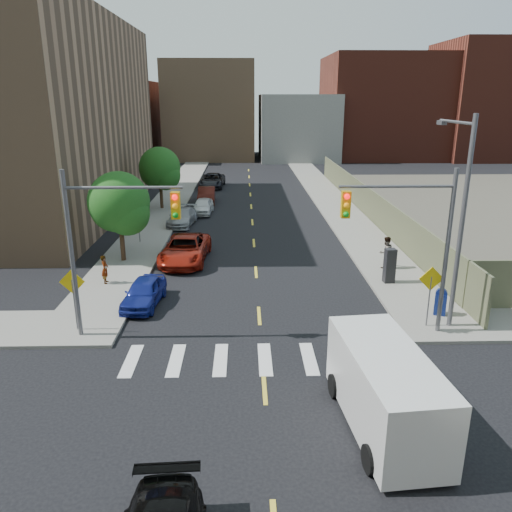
{
  "coord_description": "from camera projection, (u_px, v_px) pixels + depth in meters",
  "views": [
    {
      "loc": [
        -0.66,
        -12.99,
        9.58
      ],
      "look_at": [
        -0.08,
        10.78,
        2.0
      ],
      "focal_mm": 35.0,
      "sensor_mm": 36.0,
      "label": 1
    }
  ],
  "objects": [
    {
      "name": "bg_bldg_west",
      "position": [
        110.0,
        121.0,
        79.63
      ],
      "size": [
        14.0,
        18.0,
        12.0
      ],
      "primitive_type": "cube",
      "color": "#592319",
      "rests_on": "ground"
    },
    {
      "name": "warn_sign_ne",
      "position": [
        431.0,
        286.0,
        21.05
      ],
      "size": [
        1.06,
        0.06,
        2.83
      ],
      "color": "#59595E",
      "rests_on": "ground"
    },
    {
      "name": "fence_north",
      "position": [
        366.0,
        201.0,
        41.81
      ],
      "size": [
        0.12,
        44.0,
        2.5
      ],
      "primitive_type": "cube",
      "color": "#626547",
      "rests_on": "ground"
    },
    {
      "name": "parked_car_silver",
      "position": [
        182.0,
        217.0,
        38.96
      ],
      "size": [
        2.26,
        4.63,
        1.3
      ],
      "primitive_type": "imported",
      "rotation": [
        0.0,
        0.0,
        -0.1
      ],
      "color": "#94979B",
      "rests_on": "ground"
    },
    {
      "name": "mailbox",
      "position": [
        441.0,
        302.0,
        22.53
      ],
      "size": [
        0.62,
        0.56,
        1.26
      ],
      "rotation": [
        0.0,
        0.0,
        -0.38
      ],
      "color": "navy",
      "rests_on": "sidewalk_ne"
    },
    {
      "name": "warn_sign_nw",
      "position": [
        73.0,
        289.0,
        20.7
      ],
      "size": [
        1.06,
        0.06,
        2.83
      ],
      "color": "#59595E",
      "rests_on": "ground"
    },
    {
      "name": "bg_bldg_east",
      "position": [
        381.0,
        107.0,
        81.95
      ],
      "size": [
        18.0,
        18.0,
        16.0
      ],
      "primitive_type": "cube",
      "color": "#592319",
      "rests_on": "ground"
    },
    {
      "name": "parked_car_blue",
      "position": [
        144.0,
        292.0,
        23.91
      ],
      "size": [
        1.9,
        3.96,
        1.3
      ],
      "primitive_type": "imported",
      "rotation": [
        0.0,
        0.0,
        -0.1
      ],
      "color": "navy",
      "rests_on": "ground"
    },
    {
      "name": "signal_nw",
      "position": [
        108.0,
        233.0,
        19.5
      ],
      "size": [
        4.59,
        0.3,
        7.0
      ],
      "color": "#59595E",
      "rests_on": "ground"
    },
    {
      "name": "streetlight_ne",
      "position": [
        460.0,
        209.0,
        20.47
      ],
      "size": [
        0.25,
        3.7,
        9.0
      ],
      "color": "#59595E",
      "rests_on": "ground"
    },
    {
      "name": "tree_west_near",
      "position": [
        119.0,
        206.0,
        29.34
      ],
      "size": [
        3.66,
        3.64,
        5.52
      ],
      "color": "#332114",
      "rests_on": "ground"
    },
    {
      "name": "cargo_van",
      "position": [
        383.0,
        386.0,
        14.97
      ],
      "size": [
        2.69,
        5.64,
        2.5
      ],
      "rotation": [
        0.0,
        0.0,
        0.09
      ],
      "color": "silver",
      "rests_on": "ground"
    },
    {
      "name": "parked_car_red",
      "position": [
        185.0,
        249.0,
        30.24
      ],
      "size": [
        2.96,
        5.79,
        1.56
      ],
      "primitive_type": "imported",
      "rotation": [
        0.0,
        0.0,
        -0.07
      ],
      "color": "#9B1D0F",
      "rests_on": "ground"
    },
    {
      "name": "warn_sign_midwest",
      "position": [
        138.0,
        215.0,
        33.56
      ],
      "size": [
        1.06,
        0.06,
        2.83
      ],
      "color": "#59595E",
      "rests_on": "ground"
    },
    {
      "name": "tree_west_far",
      "position": [
        160.0,
        170.0,
        43.62
      ],
      "size": [
        3.66,
        3.64,
        5.52
      ],
      "color": "#332114",
      "rests_on": "ground"
    },
    {
      "name": "ground",
      "position": [
        267.0,
        425.0,
        15.3
      ],
      "size": [
        160.0,
        160.0,
        0.0
      ],
      "primitive_type": "plane",
      "color": "black",
      "rests_on": "ground"
    },
    {
      "name": "parked_car_black",
      "position": [
        187.0,
        247.0,
        30.97
      ],
      "size": [
        1.54,
        4.32,
        1.42
      ],
      "primitive_type": "imported",
      "rotation": [
        0.0,
        0.0,
        -0.01
      ],
      "color": "black",
      "rests_on": "ground"
    },
    {
      "name": "parked_car_maroon",
      "position": [
        207.0,
        195.0,
        47.17
      ],
      "size": [
        1.73,
        4.56,
        1.49
      ],
      "primitive_type": "imported",
      "rotation": [
        0.0,
        0.0,
        0.03
      ],
      "color": "#3F120C",
      "rests_on": "ground"
    },
    {
      "name": "pedestrian_east",
      "position": [
        386.0,
        252.0,
        28.64
      ],
      "size": [
        1.11,
        1.01,
        1.85
      ],
      "primitive_type": "imported",
      "rotation": [
        0.0,
        0.0,
        3.56
      ],
      "color": "gray",
      "rests_on": "sidewalk_ne"
    },
    {
      "name": "parked_car_white",
      "position": [
        203.0,
        206.0,
        42.76
      ],
      "size": [
        1.83,
        4.04,
        1.35
      ],
      "primitive_type": "imported",
      "rotation": [
        0.0,
        0.0,
        -0.06
      ],
      "color": "silver",
      "rests_on": "ground"
    },
    {
      "name": "sidewalk_ne",
      "position": [
        320.0,
        188.0,
        54.98
      ],
      "size": [
        3.5,
        73.0,
        0.15
      ],
      "primitive_type": "cube",
      "color": "gray",
      "rests_on": "ground"
    },
    {
      "name": "payphone",
      "position": [
        390.0,
        266.0,
        26.39
      ],
      "size": [
        0.6,
        0.51,
        1.85
      ],
      "primitive_type": "cube",
      "rotation": [
        0.0,
        0.0,
        0.12
      ],
      "color": "black",
      "rests_on": "sidewalk_ne"
    },
    {
      "name": "pedestrian_west",
      "position": [
        105.0,
        269.0,
        26.32
      ],
      "size": [
        0.42,
        0.59,
        1.52
      ],
      "primitive_type": "imported",
      "rotation": [
        0.0,
        0.0,
        1.67
      ],
      "color": "gray",
      "rests_on": "sidewalk_nw"
    },
    {
      "name": "sidewalk_nw",
      "position": [
        179.0,
        188.0,
        54.62
      ],
      "size": [
        3.5,
        73.0,
        0.15
      ],
      "primitive_type": "cube",
      "color": "gray",
      "rests_on": "ground"
    },
    {
      "name": "bg_bldg_fareast",
      "position": [
        484.0,
        101.0,
        80.12
      ],
      "size": [
        14.0,
        16.0,
        18.0
      ],
      "primitive_type": "cube",
      "color": "#592319",
      "rests_on": "ground"
    },
    {
      "name": "parked_car_grey",
      "position": [
        212.0,
        181.0,
        55.33
      ],
      "size": [
        2.87,
        5.65,
        1.53
      ],
      "primitive_type": "imported",
      "rotation": [
        0.0,
        0.0,
        -0.06
      ],
      "color": "black",
      "rests_on": "ground"
    },
    {
      "name": "bg_bldg_center",
      "position": [
        297.0,
        127.0,
        80.64
      ],
      "size": [
        12.0,
        16.0,
        10.0
      ],
      "primitive_type": "cube",
      "color": "gray",
      "rests_on": "ground"
    },
    {
      "name": "signal_ne",
      "position": [
        412.0,
        231.0,
        19.77
      ],
      "size": [
        4.59,
        0.3,
        7.0
      ],
      "color": "#59595E",
      "rests_on": "ground"
    },
    {
      "name": "bg_bldg_midwest",
      "position": [
        211.0,
        111.0,
        81.46
      ],
      "size": [
        14.0,
        16.0,
        15.0
      ],
      "primitive_type": "cube",
      "color": "#8C6B4C",
      "rests_on": "ground"
    }
  ]
}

